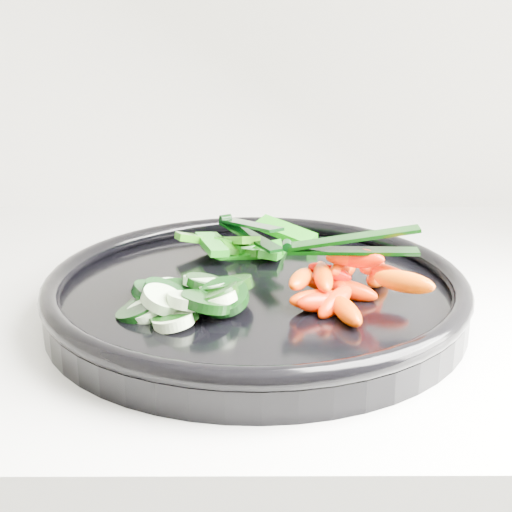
{
  "coord_description": "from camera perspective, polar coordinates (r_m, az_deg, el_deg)",
  "views": [
    {
      "loc": [
        -0.25,
        1.04,
        1.19
      ],
      "look_at": [
        -0.24,
        1.63,
        0.99
      ],
      "focal_mm": 50.0,
      "sensor_mm": 36.0,
      "label": 1
    }
  ],
  "objects": [
    {
      "name": "pepper_pile",
      "position": [
        0.73,
        -0.94,
        0.93
      ],
      "size": [
        0.15,
        0.11,
        0.04
      ],
      "color": "#116109",
      "rests_on": "veggie_tray"
    },
    {
      "name": "veggie_tray",
      "position": [
        0.64,
        0.0,
        -2.95
      ],
      "size": [
        0.49,
        0.49,
        0.04
      ],
      "color": "black",
      "rests_on": "counter"
    },
    {
      "name": "cucumber_pile",
      "position": [
        0.59,
        -5.72,
        -3.35
      ],
      "size": [
        0.13,
        0.1,
        0.04
      ],
      "color": "black",
      "rests_on": "veggie_tray"
    },
    {
      "name": "carrot_pile",
      "position": [
        0.61,
        7.22,
        -2.02
      ],
      "size": [
        0.12,
        0.14,
        0.06
      ],
      "color": "#FF2300",
      "rests_on": "veggie_tray"
    },
    {
      "name": "tong_carrot",
      "position": [
        0.6,
        7.41,
        0.92
      ],
      "size": [
        0.11,
        0.02,
        0.02
      ],
      "color": "black",
      "rests_on": "carrot_pile"
    },
    {
      "name": "tong_pepper",
      "position": [
        0.72,
        -0.64,
        2.15
      ],
      "size": [
        0.07,
        0.11,
        0.02
      ],
      "color": "black",
      "rests_on": "pepper_pile"
    }
  ]
}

